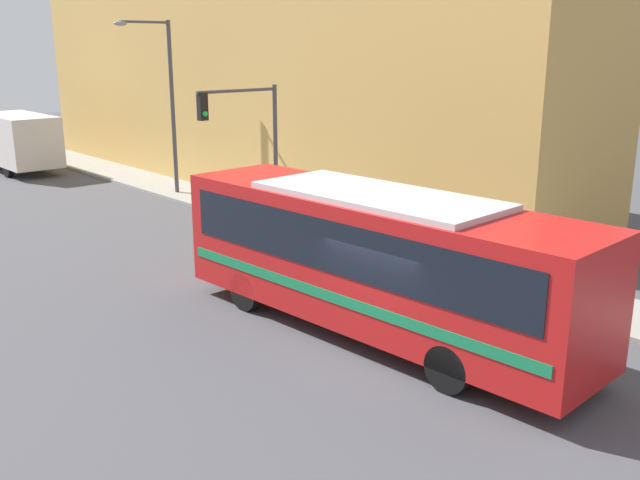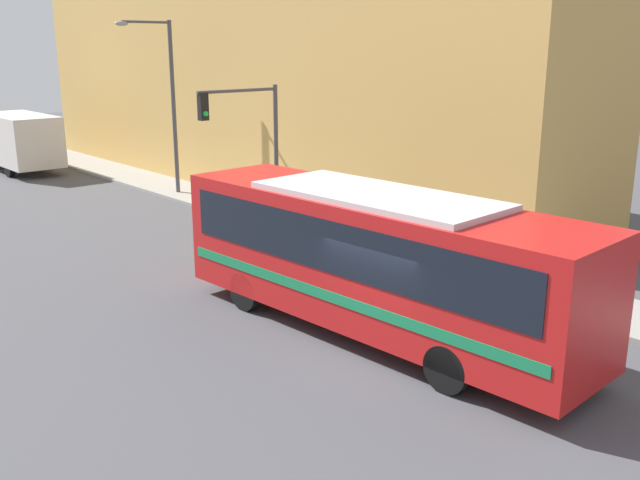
% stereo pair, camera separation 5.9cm
% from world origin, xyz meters
% --- Properties ---
extents(ground_plane, '(120.00, 120.00, 0.00)m').
position_xyz_m(ground_plane, '(0.00, 0.00, 0.00)').
color(ground_plane, '#47474C').
extents(sidewalk, '(2.51, 70.00, 0.13)m').
position_xyz_m(sidewalk, '(5.76, 20.00, 0.06)').
color(sidewalk, gray).
rests_on(sidewalk, ground_plane).
extents(building_facade, '(6.00, 33.03, 9.90)m').
position_xyz_m(building_facade, '(10.01, 17.51, 4.95)').
color(building_facade, tan).
rests_on(building_facade, ground_plane).
extents(city_bus, '(3.10, 10.65, 3.33)m').
position_xyz_m(city_bus, '(0.57, 1.02, 1.92)').
color(city_bus, red).
rests_on(city_bus, ground_plane).
extents(delivery_truck, '(2.46, 7.74, 2.96)m').
position_xyz_m(delivery_truck, '(2.34, 29.02, 1.62)').
color(delivery_truck, silver).
rests_on(delivery_truck, ground_plane).
extents(fire_hydrant, '(0.26, 0.34, 0.70)m').
position_xyz_m(fire_hydrant, '(5.10, 5.50, 0.48)').
color(fire_hydrant, gold).
rests_on(fire_hydrant, sidewalk).
extents(traffic_light_pole, '(3.28, 0.35, 4.97)m').
position_xyz_m(traffic_light_pole, '(4.09, 10.55, 3.56)').
color(traffic_light_pole, '#47474C').
rests_on(traffic_light_pole, sidewalk).
extents(parking_meter, '(0.14, 0.14, 1.32)m').
position_xyz_m(parking_meter, '(5.10, 9.89, 1.02)').
color(parking_meter, '#47474C').
rests_on(parking_meter, sidewalk).
extents(street_lamp, '(2.52, 0.28, 7.30)m').
position_xyz_m(street_lamp, '(5.03, 17.77, 4.45)').
color(street_lamp, '#47474C').
rests_on(street_lamp, sidewalk).
extents(pedestrian_near_corner, '(0.34, 0.34, 1.65)m').
position_xyz_m(pedestrian_near_corner, '(5.80, 6.66, 0.97)').
color(pedestrian_near_corner, '#47382D').
rests_on(pedestrian_near_corner, sidewalk).
extents(pedestrian_mid_block, '(0.34, 0.34, 1.60)m').
position_xyz_m(pedestrian_mid_block, '(5.63, 11.33, 0.94)').
color(pedestrian_mid_block, slate).
rests_on(pedestrian_mid_block, sidewalk).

